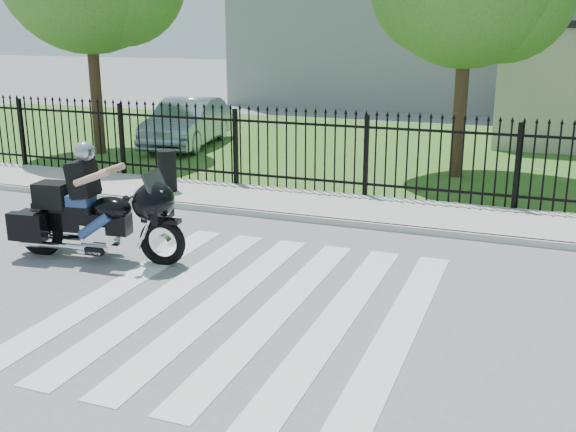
% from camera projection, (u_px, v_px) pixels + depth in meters
% --- Properties ---
extents(ground, '(120.00, 120.00, 0.00)m').
position_uv_depth(ground, '(249.00, 306.00, 8.90)').
color(ground, slate).
rests_on(ground, ground).
extents(crosswalk, '(5.00, 5.50, 0.01)m').
position_uv_depth(crosswalk, '(249.00, 305.00, 8.90)').
color(crosswalk, silver).
rests_on(crosswalk, ground).
extents(sidewalk, '(40.00, 2.00, 0.12)m').
position_uv_depth(sidewalk, '(352.00, 209.00, 13.38)').
color(sidewalk, '#ADAAA3').
rests_on(sidewalk, ground).
extents(curb, '(40.00, 0.12, 0.12)m').
position_uv_depth(curb, '(337.00, 222.00, 12.48)').
color(curb, '#ADAAA3').
rests_on(curb, ground).
extents(grass_strip, '(40.00, 12.00, 0.02)m').
position_uv_depth(grass_strip, '(417.00, 152.00, 19.68)').
color(grass_strip, '#336221').
rests_on(grass_strip, ground).
extents(iron_fence, '(26.00, 0.04, 1.80)m').
position_uv_depth(iron_fence, '(366.00, 158.00, 14.04)').
color(iron_fence, black).
rests_on(iron_fence, ground).
extents(motorcycle_rider, '(2.90, 1.12, 1.92)m').
position_uv_depth(motorcycle_rider, '(93.00, 211.00, 10.50)').
color(motorcycle_rider, black).
rests_on(motorcycle_rider, ground).
extents(parked_car, '(2.18, 4.53, 1.43)m').
position_uv_depth(parked_car, '(187.00, 123.00, 20.33)').
color(parked_car, '#8C9EB0').
rests_on(parked_car, grass_strip).
extents(litter_bin, '(0.40, 0.40, 0.89)m').
position_uv_depth(litter_bin, '(167.00, 171.00, 14.45)').
color(litter_bin, black).
rests_on(litter_bin, sidewalk).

